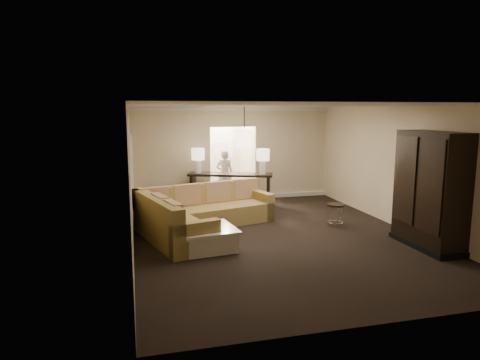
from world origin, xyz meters
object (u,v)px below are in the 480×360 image
object	(u,v)px
drink_table	(336,210)
coffee_table	(207,238)
person	(225,171)
armoire	(430,193)
console_table	(230,186)
sectional_sofa	(198,214)

from	to	relation	value
drink_table	coffee_table	bearing A→B (deg)	-164.49
person	drink_table	bearing A→B (deg)	136.74
armoire	drink_table	xyz separation A→B (m)	(-1.08, 1.83, -0.72)
coffee_table	person	distance (m)	5.03
drink_table	person	bearing A→B (deg)	114.93
console_table	armoire	size ratio (longest dim) A/B	1.06
drink_table	sectional_sofa	bearing A→B (deg)	172.71
coffee_table	console_table	distance (m)	3.93
console_table	drink_table	size ratio (longest dim) A/B	4.56
console_table	person	bearing A→B (deg)	105.87
console_table	person	size ratio (longest dim) A/B	1.48
console_table	armoire	world-z (taller)	armoire
sectional_sofa	console_table	world-z (taller)	sectional_sofa
sectional_sofa	coffee_table	distance (m)	1.31
coffee_table	sectional_sofa	bearing A→B (deg)	89.02
sectional_sofa	coffee_table	xyz separation A→B (m)	(-0.02, -1.30, -0.16)
sectional_sofa	drink_table	bearing A→B (deg)	-23.04
console_table	armoire	bearing A→B (deg)	-37.47
armoire	coffee_table	bearing A→B (deg)	167.60
coffee_table	drink_table	size ratio (longest dim) A/B	2.25
coffee_table	armoire	distance (m)	4.48
coffee_table	console_table	bearing A→B (deg)	70.27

